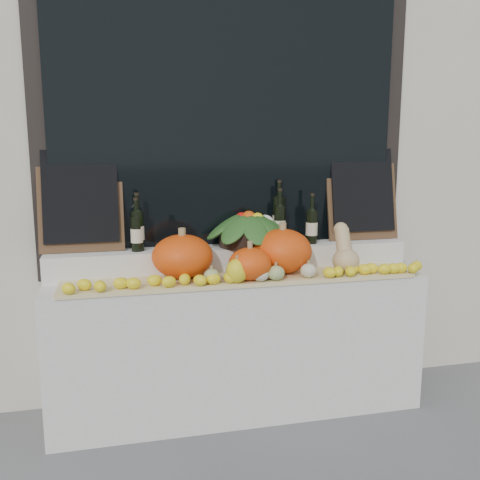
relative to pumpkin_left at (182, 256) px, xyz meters
name	(u,v)px	position (x,y,z in m)	size (l,w,h in m)	color
storefront_facade	(214,62)	(0.34, 0.78, 1.21)	(7.00, 0.94, 4.50)	beige
display_sill	(237,343)	(0.34, 0.06, -0.59)	(2.30, 0.55, 0.88)	silver
rear_tier	(232,258)	(0.34, 0.21, -0.07)	(2.30, 0.25, 0.16)	silver
straw_bedding	(242,279)	(0.34, -0.07, -0.14)	(2.10, 0.32, 0.03)	tan
pumpkin_left	(182,256)	(0.00, 0.00, 0.00)	(0.36, 0.36, 0.26)	#E5490C
pumpkin_right	(282,251)	(0.61, -0.01, 0.01)	(0.36, 0.36, 0.27)	#E5490C
pumpkin_center	(250,264)	(0.38, -0.14, -0.03)	(0.25, 0.25, 0.19)	#E5490C
butternut_squash	(345,253)	(0.99, -0.09, -0.01)	(0.17, 0.22, 0.30)	tan
decorative_gourds	(255,272)	(0.39, -0.18, -0.07)	(0.68, 0.13, 0.16)	#406F21
lemon_heap	(246,276)	(0.34, -0.18, -0.10)	(2.20, 0.16, 0.06)	yellow
produce_bowl	(249,229)	(0.45, 0.19, 0.12)	(0.59, 0.59, 0.24)	black
wine_bottle_far_left	(138,230)	(-0.25, 0.19, 0.13)	(0.08, 0.08, 0.36)	black
wine_bottle_near_left	(137,233)	(-0.25, 0.18, 0.12)	(0.08, 0.08, 0.33)	black
wine_bottle_tall	(279,219)	(0.67, 0.27, 0.16)	(0.08, 0.08, 0.41)	black
wine_bottle_near_right	(280,224)	(0.66, 0.21, 0.14)	(0.08, 0.08, 0.36)	black
wine_bottle_far_right	(312,226)	(0.87, 0.18, 0.12)	(0.08, 0.08, 0.33)	black
chalkboard_left	(81,199)	(-0.58, 0.27, 0.33)	(0.50, 0.15, 0.61)	#4C331E
chalkboard_right	(362,192)	(1.26, 0.27, 0.33)	(0.50, 0.15, 0.61)	#4C331E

